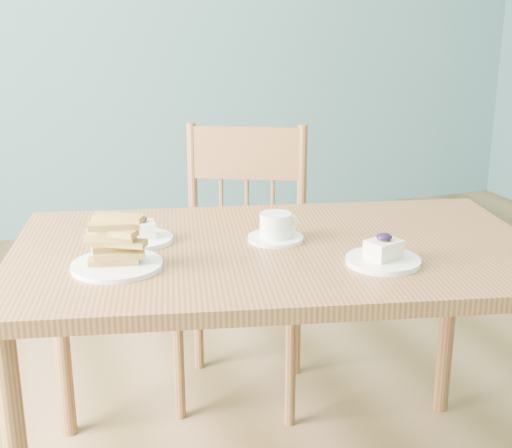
{
  "coord_description": "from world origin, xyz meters",
  "views": [
    {
      "loc": [
        -0.86,
        -1.74,
        1.35
      ],
      "look_at": [
        -0.25,
        -0.06,
        0.78
      ],
      "focal_mm": 50.0,
      "sensor_mm": 36.0,
      "label": 1
    }
  ],
  "objects_px": {
    "cheesecake_plate_near": "(383,256)",
    "cheesecake_plate_far": "(141,235)",
    "dining_table": "(276,272)",
    "dining_chair": "(242,263)",
    "biscotti_plate": "(116,250)",
    "coffee_cup": "(276,229)"
  },
  "relations": [
    {
      "from": "dining_table",
      "to": "coffee_cup",
      "type": "xyz_separation_m",
      "value": [
        0.02,
        0.05,
        0.1
      ]
    },
    {
      "from": "cheesecake_plate_near",
      "to": "cheesecake_plate_far",
      "type": "bearing_deg",
      "value": 145.15
    },
    {
      "from": "dining_chair",
      "to": "cheesecake_plate_near",
      "type": "height_order",
      "value": "dining_chair"
    },
    {
      "from": "dining_chair",
      "to": "cheesecake_plate_far",
      "type": "distance_m",
      "value": 0.63
    },
    {
      "from": "dining_table",
      "to": "dining_chair",
      "type": "distance_m",
      "value": 0.58
    },
    {
      "from": "dining_chair",
      "to": "cheesecake_plate_far",
      "type": "bearing_deg",
      "value": -110.61
    },
    {
      "from": "dining_table",
      "to": "cheesecake_plate_far",
      "type": "bearing_deg",
      "value": 167.44
    },
    {
      "from": "dining_table",
      "to": "cheesecake_plate_near",
      "type": "xyz_separation_m",
      "value": [
        0.2,
        -0.21,
        0.09
      ]
    },
    {
      "from": "dining_chair",
      "to": "cheesecake_plate_far",
      "type": "xyz_separation_m",
      "value": [
        -0.41,
        -0.39,
        0.27
      ]
    },
    {
      "from": "coffee_cup",
      "to": "biscotti_plate",
      "type": "xyz_separation_m",
      "value": [
        -0.43,
        -0.06,
        0.01
      ]
    },
    {
      "from": "cheesecake_plate_near",
      "to": "biscotti_plate",
      "type": "relative_size",
      "value": 0.83
    },
    {
      "from": "cheesecake_plate_far",
      "to": "biscotti_plate",
      "type": "relative_size",
      "value": 0.76
    },
    {
      "from": "dining_table",
      "to": "cheesecake_plate_far",
      "type": "height_order",
      "value": "cheesecake_plate_far"
    },
    {
      "from": "cheesecake_plate_near",
      "to": "biscotti_plate",
      "type": "height_order",
      "value": "biscotti_plate"
    },
    {
      "from": "dining_chair",
      "to": "biscotti_plate",
      "type": "bearing_deg",
      "value": -105.98
    },
    {
      "from": "dining_table",
      "to": "cheesecake_plate_far",
      "type": "xyz_separation_m",
      "value": [
        -0.32,
        0.16,
        0.09
      ]
    },
    {
      "from": "cheesecake_plate_near",
      "to": "dining_table",
      "type": "bearing_deg",
      "value": 133.6
    },
    {
      "from": "dining_chair",
      "to": "cheesecake_plate_near",
      "type": "xyz_separation_m",
      "value": [
        0.11,
        -0.76,
        0.27
      ]
    },
    {
      "from": "cheesecake_plate_near",
      "to": "coffee_cup",
      "type": "relative_size",
      "value": 1.23
    },
    {
      "from": "cheesecake_plate_far",
      "to": "cheesecake_plate_near",
      "type": "bearing_deg",
      "value": -34.85
    },
    {
      "from": "cheesecake_plate_near",
      "to": "coffee_cup",
      "type": "bearing_deg",
      "value": 125.41
    },
    {
      "from": "coffee_cup",
      "to": "biscotti_plate",
      "type": "relative_size",
      "value": 0.68
    }
  ]
}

